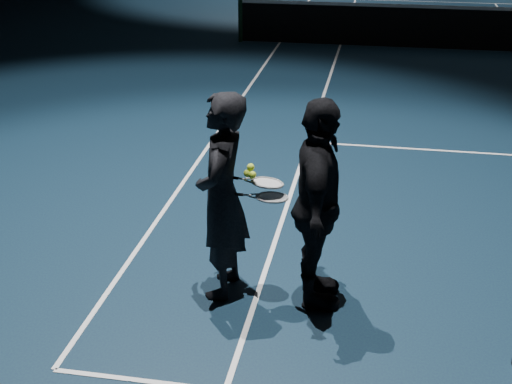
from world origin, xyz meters
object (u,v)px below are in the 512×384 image
Objects in this scene: player_b at (318,205)px; racket_lower at (272,197)px; player_a at (222,197)px; racket_upper at (267,183)px; tennis_balls at (250,172)px.

player_b reaches higher than racket_lower.
player_a is 0.43m from racket_upper.
player_b is at bearing 89.32° from player_a.
racket_upper is 0.18m from tennis_balls.
tennis_balls is at bearing -170.43° from racket_upper.
player_b is 2.81× the size of racket_upper.
racket_lower is at bearing 83.00° from player_b.
tennis_balls reaches higher than racket_upper.
player_b is at bearing -0.00° from racket_lower.
tennis_balls is (-0.15, -0.03, 0.10)m from racket_upper.
racket_lower is (0.45, -0.01, 0.04)m from player_a.
player_a is 0.45m from racket_lower.
player_a is 0.85m from player_b.
player_a is at bearing 83.00° from player_b.
racket_upper is (-0.45, 0.05, 0.15)m from player_b.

